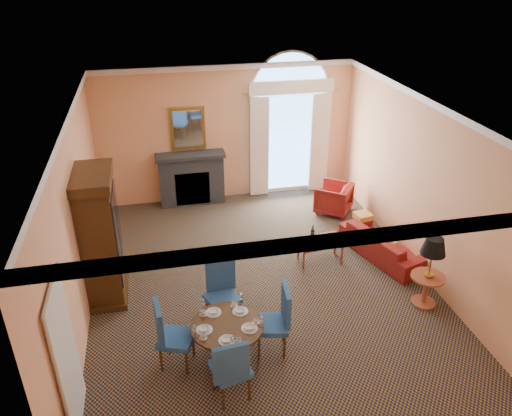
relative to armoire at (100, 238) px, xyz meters
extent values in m
plane|color=black|center=(2.72, -0.32, -1.12)|extent=(7.50, 7.50, 0.00)
cube|color=#F4A874|center=(2.72, 3.43, 0.48)|extent=(6.00, 0.04, 3.20)
cube|color=#F4A874|center=(-0.28, -0.32, 0.48)|extent=(0.04, 7.50, 3.20)
cube|color=#F4A874|center=(5.72, -0.32, 0.48)|extent=(0.04, 7.50, 3.20)
cube|color=white|center=(2.72, -0.32, 2.08)|extent=(6.00, 7.50, 0.04)
cube|color=silver|center=(2.72, -0.32, 2.02)|extent=(6.00, 7.50, 0.12)
cube|color=silver|center=(-0.24, -2.72, -0.09)|extent=(0.08, 0.90, 2.06)
cube|color=#31353A|center=(1.82, 3.23, -0.52)|extent=(1.50, 0.40, 1.20)
cube|color=#31353A|center=(1.82, 3.20, 0.12)|extent=(1.60, 0.46, 0.08)
cube|color=gold|center=(1.82, 3.40, 0.68)|extent=(0.80, 0.04, 1.00)
cube|color=white|center=(1.82, 3.38, 0.68)|extent=(0.64, 0.02, 0.84)
cube|color=silver|center=(4.22, 3.41, 0.13)|extent=(1.90, 0.04, 2.50)
cube|color=#7FA8D4|center=(4.22, 3.40, 0.13)|extent=(1.70, 0.02, 2.30)
cylinder|color=silver|center=(4.22, 3.41, 1.38)|extent=(1.90, 0.04, 1.90)
cube|color=#EFE2CA|center=(3.47, 3.29, 0.13)|extent=(0.45, 0.06, 2.45)
cube|color=#EFE2CA|center=(4.97, 3.29, 0.13)|extent=(0.45, 0.06, 2.45)
cube|color=#EFE2CA|center=(4.22, 3.29, 1.53)|extent=(2.00, 0.08, 0.30)
cube|color=#36200C|center=(0.00, 0.00, -0.04)|extent=(0.59, 1.07, 2.14)
cube|color=#36200C|center=(0.00, 0.00, 1.11)|extent=(0.66, 1.18, 0.17)
cube|color=#36200C|center=(0.00, 0.00, -1.06)|extent=(0.66, 1.18, 0.11)
cylinder|color=#36200C|center=(1.81, -2.07, -0.47)|extent=(1.06, 1.06, 0.04)
cylinder|color=#36200C|center=(1.81, -2.07, -0.80)|extent=(0.14, 0.14, 0.62)
cylinder|color=#36200C|center=(1.81, -2.07, -1.09)|extent=(0.53, 0.53, 0.05)
cylinder|color=silver|center=(2.05, -1.83, -0.44)|extent=(0.24, 0.24, 0.01)
imported|color=silver|center=(2.05, -1.83, -0.42)|extent=(0.15, 0.15, 0.04)
imported|color=silver|center=(1.98, -1.68, -0.41)|extent=(0.09, 0.09, 0.07)
cylinder|color=silver|center=(1.66, -1.77, -0.44)|extent=(0.24, 0.24, 0.01)
imported|color=silver|center=(1.66, -1.77, -0.42)|extent=(0.15, 0.15, 0.04)
imported|color=silver|center=(1.50, -1.78, -0.41)|extent=(0.09, 0.09, 0.07)
cylinder|color=silver|center=(1.48, -2.12, -0.44)|extent=(0.24, 0.24, 0.01)
imported|color=silver|center=(1.48, -2.12, -0.42)|extent=(0.15, 0.15, 0.04)
imported|color=silver|center=(1.45, -2.27, -0.41)|extent=(0.09, 0.09, 0.07)
cylinder|color=silver|center=(1.76, -2.40, -0.44)|extent=(0.24, 0.24, 0.01)
imported|color=silver|center=(1.76, -2.40, -0.42)|extent=(0.15, 0.15, 0.04)
imported|color=silver|center=(1.90, -2.48, -0.41)|extent=(0.09, 0.09, 0.07)
cylinder|color=silver|center=(2.11, -2.22, -0.44)|extent=(0.24, 0.24, 0.01)
imported|color=silver|center=(2.11, -2.22, -0.42)|extent=(0.15, 0.15, 0.04)
imported|color=silver|center=(2.23, -2.11, -0.41)|extent=(0.09, 0.09, 0.07)
cube|color=navy|center=(1.86, -1.23, -0.64)|extent=(0.62, 0.62, 0.08)
cube|color=navy|center=(1.88, -1.01, -0.33)|extent=(0.48, 0.10, 0.57)
cylinder|color=#36200C|center=(1.97, -0.99, -0.90)|extent=(0.04, 0.04, 0.44)
cylinder|color=#36200C|center=(1.62, -1.12, -0.90)|extent=(0.04, 0.04, 0.44)
cylinder|color=#36200C|center=(2.11, -1.34, -0.90)|extent=(0.04, 0.04, 0.44)
cylinder|color=#36200C|center=(1.76, -1.47, -0.90)|extent=(0.04, 0.04, 0.44)
cube|color=navy|center=(1.75, -2.73, -0.64)|extent=(0.57, 0.57, 0.08)
cube|color=navy|center=(1.73, -2.95, -0.33)|extent=(0.48, 0.12, 0.57)
cylinder|color=#36200C|center=(1.61, -2.96, -0.90)|extent=(0.04, 0.04, 0.44)
cylinder|color=#36200C|center=(1.97, -2.87, -0.90)|extent=(0.04, 0.04, 0.44)
cylinder|color=#36200C|center=(1.52, -2.59, -0.90)|extent=(0.04, 0.04, 0.44)
cylinder|color=#36200C|center=(1.89, -2.51, -0.90)|extent=(0.04, 0.04, 0.44)
cube|color=navy|center=(2.49, -1.99, -0.64)|extent=(0.57, 0.57, 0.08)
cube|color=navy|center=(2.71, -1.97, -0.33)|extent=(0.12, 0.48, 0.57)
cylinder|color=#36200C|center=(2.63, -2.22, -0.90)|extent=(0.04, 0.04, 0.44)
cylinder|color=#36200C|center=(2.71, -1.85, -0.90)|extent=(0.04, 0.04, 0.44)
cylinder|color=#36200C|center=(2.27, -2.14, -0.90)|extent=(0.04, 0.04, 0.44)
cylinder|color=#36200C|center=(2.35, -1.77, -0.90)|extent=(0.04, 0.04, 0.44)
cube|color=navy|center=(1.08, -1.99, -0.64)|extent=(0.61, 0.61, 0.08)
cube|color=navy|center=(0.87, -1.97, -0.33)|extent=(0.12, 0.48, 0.57)
cylinder|color=#36200C|center=(0.97, -1.75, -0.90)|extent=(0.04, 0.04, 0.44)
cylinder|color=#36200C|center=(0.84, -2.10, -0.90)|extent=(0.04, 0.04, 0.44)
cylinder|color=#36200C|center=(1.32, -1.88, -0.90)|extent=(0.04, 0.04, 0.44)
cylinder|color=#36200C|center=(1.19, -2.23, -0.90)|extent=(0.04, 0.04, 0.44)
imported|color=maroon|center=(5.27, 0.07, -0.84)|extent=(1.29, 2.04, 0.56)
imported|color=maroon|center=(4.95, 2.07, -0.77)|extent=(1.05, 1.05, 0.69)
cube|color=#A44D31|center=(3.99, 0.17, -0.68)|extent=(0.97, 0.63, 0.05)
cylinder|color=#A44D31|center=(3.61, -0.01, -0.91)|extent=(0.04, 0.04, 0.40)
cylinder|color=#A44D31|center=(4.37, -0.01, -0.91)|extent=(0.04, 0.04, 0.40)
cylinder|color=#A44D31|center=(3.61, 0.35, -0.91)|extent=(0.04, 0.04, 0.40)
cylinder|color=#A44D31|center=(4.37, 0.35, -0.91)|extent=(0.04, 0.04, 0.40)
cylinder|color=#A44D31|center=(5.32, -1.46, -0.57)|extent=(0.56, 0.56, 0.04)
cylinder|color=#A44D31|center=(5.32, -1.46, -0.85)|extent=(0.08, 0.08, 0.53)
cylinder|color=#A44D31|center=(5.32, -1.46, -1.10)|extent=(0.41, 0.41, 0.04)
camera|label=1|loc=(1.05, -7.58, 4.32)|focal=35.00mm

